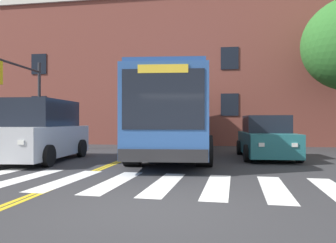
% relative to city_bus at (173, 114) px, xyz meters
% --- Properties ---
extents(ground_plane, '(120.00, 120.00, 0.00)m').
position_rel_city_bus_xyz_m(ground_plane, '(0.99, -8.88, -1.87)').
color(ground_plane, '#303033').
extents(crosswalk, '(12.43, 3.68, 0.01)m').
position_rel_city_bus_xyz_m(crosswalk, '(0.10, -6.53, -1.86)').
color(crosswalk, white).
rests_on(crosswalk, ground).
extents(lane_line_yellow_inner, '(0.12, 36.00, 0.01)m').
position_rel_city_bus_xyz_m(lane_line_yellow_inner, '(-1.83, 7.47, -1.86)').
color(lane_line_yellow_inner, gold).
rests_on(lane_line_yellow_inner, ground).
extents(lane_line_yellow_outer, '(0.12, 36.00, 0.01)m').
position_rel_city_bus_xyz_m(lane_line_yellow_outer, '(-1.67, 7.47, -1.86)').
color(lane_line_yellow_outer, gold).
rests_on(lane_line_yellow_outer, ground).
extents(city_bus, '(3.70, 11.40, 3.42)m').
position_rel_city_bus_xyz_m(city_bus, '(0.00, 0.00, 0.00)').
color(city_bus, '#2D5699').
rests_on(city_bus, ground).
extents(car_silver_near_lane, '(2.52, 5.20, 2.38)m').
position_rel_city_bus_xyz_m(car_silver_near_lane, '(-4.78, -2.73, -0.74)').
color(car_silver_near_lane, '#B7BABF').
rests_on(car_silver_near_lane, ground).
extents(car_teal_far_lane, '(2.33, 4.57, 1.80)m').
position_rel_city_bus_xyz_m(car_teal_far_lane, '(4.01, -0.22, -1.05)').
color(car_teal_far_lane, '#236B70').
rests_on(car_teal_far_lane, ground).
extents(car_grey_behind_bus, '(2.33, 3.98, 1.89)m').
position_rel_city_bus_xyz_m(car_grey_behind_bus, '(0.16, 8.37, -1.00)').
color(car_grey_behind_bus, slate).
rests_on(car_grey_behind_bus, ground).
extents(traffic_light_far_corner, '(0.59, 4.07, 4.75)m').
position_rel_city_bus_xyz_m(traffic_light_far_corner, '(-7.52, 0.15, 1.31)').
color(traffic_light_far_corner, '#28282D').
rests_on(traffic_light_far_corner, ground).
extents(building_facade, '(32.43, 7.76, 10.41)m').
position_rel_city_bus_xyz_m(building_facade, '(2.64, 10.15, 3.34)').
color(building_facade, brown).
rests_on(building_facade, ground).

